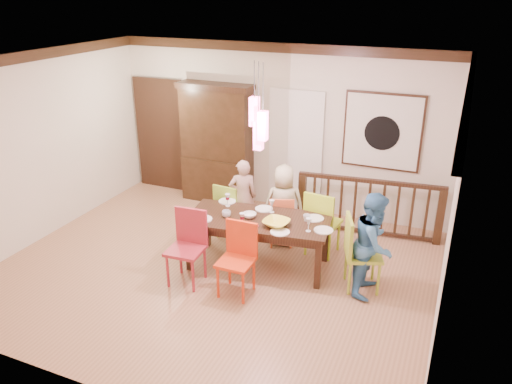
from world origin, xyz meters
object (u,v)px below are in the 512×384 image
at_px(chair_far_left, 231,206).
at_px(person_far_mid, 284,205).
at_px(dining_table, 258,224).
at_px(chair_end_right, 364,249).
at_px(china_hutch, 217,144).
at_px(person_far_left, 243,197).
at_px(person_end_right, 374,244).
at_px(balustrade, 369,206).

height_order(chair_far_left, person_far_mid, person_far_mid).
xyz_separation_m(dining_table, chair_end_right, (1.49, 0.01, -0.08)).
xyz_separation_m(china_hutch, person_far_left, (0.99, -1.04, -0.48)).
bearing_deg(china_hutch, person_end_right, -31.13).
bearing_deg(balustrade, chair_end_right, -87.18).
relative_size(chair_far_left, chair_end_right, 0.90).
height_order(dining_table, person_far_mid, person_far_mid).
xyz_separation_m(chair_far_left, person_far_mid, (0.84, 0.12, 0.12)).
bearing_deg(chair_end_right, balustrade, -11.86).
bearing_deg(china_hutch, person_far_left, -46.45).
bearing_deg(person_far_left, person_end_right, 131.61).
relative_size(chair_end_right, person_end_right, 0.73).
height_order(dining_table, chair_far_left, chair_far_left).
relative_size(dining_table, balustrade, 0.91).
relative_size(china_hutch, person_far_mid, 1.70).
bearing_deg(china_hutch, balustrade, -6.85).
bearing_deg(chair_end_right, chair_far_left, 52.71).
bearing_deg(chair_end_right, person_end_right, -128.04).
relative_size(chair_far_left, china_hutch, 0.42).
xyz_separation_m(person_far_left, person_far_mid, (0.73, -0.09, 0.02)).
bearing_deg(person_end_right, dining_table, 92.80).
distance_m(person_far_left, person_end_right, 2.44).
distance_m(dining_table, person_far_left, 1.10).
bearing_deg(chair_end_right, china_hutch, 37.79).
xyz_separation_m(chair_end_right, china_hutch, (-3.12, 1.92, 0.51)).
height_order(chair_end_right, balustrade, chair_end_right).
distance_m(balustrade, person_far_mid, 1.41).
distance_m(chair_far_left, chair_end_right, 2.34).
distance_m(china_hutch, person_end_right, 3.82).
xyz_separation_m(china_hutch, person_far_mid, (1.72, -1.13, -0.46)).
height_order(china_hutch, person_far_left, china_hutch).
xyz_separation_m(chair_end_right, person_end_right, (0.13, -0.04, 0.11)).
distance_m(chair_far_left, person_far_left, 0.26).
height_order(dining_table, person_end_right, person_end_right).
bearing_deg(chair_far_left, chair_end_right, 168.75).
bearing_deg(dining_table, balustrade, 43.73).
height_order(balustrade, person_far_left, person_far_left).
bearing_deg(balustrade, person_far_mid, -151.81).
height_order(china_hutch, person_far_mid, china_hutch).
relative_size(dining_table, chair_end_right, 2.05).
distance_m(dining_table, chair_far_left, 1.02).
height_order(person_far_mid, person_end_right, person_end_right).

